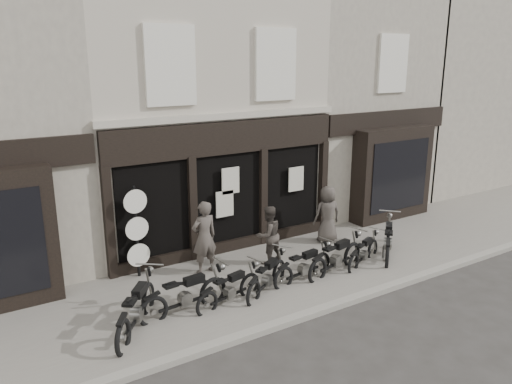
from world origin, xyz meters
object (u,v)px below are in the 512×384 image
motorcycle_2 (230,292)px  advert_sign_post (137,236)px  motorcycle_0 (137,313)px  motorcycle_6 (364,254)px  man_centre (268,235)px  motorcycle_4 (304,268)px  motorcycle_5 (336,260)px  man_right (327,214)px  motorcycle_7 (388,243)px  man_left (204,237)px  motorcycle_1 (185,298)px  motorcycle_3 (267,279)px

motorcycle_2 → advert_sign_post: (-1.29, 2.47, 0.86)m
motorcycle_0 → motorcycle_6: motorcycle_0 is taller
motorcycle_0 → man_centre: 4.46m
motorcycle_4 → motorcycle_0: bearing=171.7°
motorcycle_5 → man_right: size_ratio=1.27×
motorcycle_7 → man_left: size_ratio=0.98×
motorcycle_2 → motorcycle_4: size_ratio=0.95×
motorcycle_4 → man_centre: size_ratio=1.26×
motorcycle_7 → motorcycle_6: bearing=143.7°
motorcycle_2 → man_centre: bearing=21.6°
motorcycle_5 → man_left: 3.53m
motorcycle_4 → man_right: bearing=29.3°
man_left → advert_sign_post: (-1.55, 0.67, 0.14)m
motorcycle_2 → advert_sign_post: size_ratio=0.76×
motorcycle_2 → man_right: bearing=8.9°
motorcycle_1 → motorcycle_4: motorcycle_1 is taller
motorcycle_0 → man_right: (6.65, 1.80, 0.54)m
motorcycle_1 → motorcycle_5: bearing=-7.9°
motorcycle_7 → motorcycle_4: bearing=138.5°
man_right → motorcycle_4: bearing=49.6°
man_right → advert_sign_post: advert_sign_post is taller
motorcycle_5 → motorcycle_3: bearing=166.0°
motorcycle_1 → advert_sign_post: (-0.25, 2.31, 0.80)m
motorcycle_0 → motorcycle_5: bearing=-52.8°
motorcycle_1 → man_left: (1.31, 1.63, 0.66)m
motorcycle_3 → motorcycle_7: (4.23, 0.09, 0.06)m
motorcycle_4 → man_left: size_ratio=1.05×
motorcycle_0 → motorcycle_3: 3.27m
motorcycle_0 → motorcycle_1: bearing=-47.0°
advert_sign_post → motorcycle_3: bearing=-49.0°
motorcycle_1 → advert_sign_post: bearing=90.1°
man_right → motorcycle_6: bearing=95.0°
motorcycle_5 → man_centre: man_centre is taller
motorcycle_1 → man_centre: 3.36m
man_left → man_centre: (1.76, -0.36, -0.16)m
motorcycle_5 → man_right: man_right is taller
motorcycle_4 → motorcycle_7: motorcycle_7 is taller
man_left → man_right: (4.19, 0.06, -0.10)m
motorcycle_3 → motorcycle_6: motorcycle_3 is taller
motorcycle_2 → motorcycle_3: size_ratio=1.05×
motorcycle_1 → motorcycle_3: size_ratio=1.22×
motorcycle_2 → advert_sign_post: advert_sign_post is taller
motorcycle_4 → motorcycle_3: bearing=173.1°
motorcycle_2 → man_left: (0.27, 1.80, 0.72)m
motorcycle_4 → motorcycle_7: 3.08m
motorcycle_4 → man_right: man_right is taller
motorcycle_2 → motorcycle_7: size_ratio=1.01×
motorcycle_2 → advert_sign_post: bearing=103.8°
motorcycle_1 → man_centre: size_ratio=1.39×
motorcycle_2 → motorcycle_3: 1.08m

